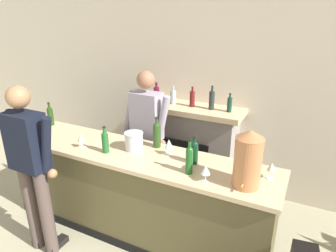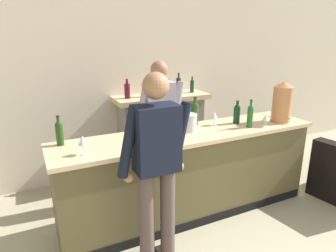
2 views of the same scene
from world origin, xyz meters
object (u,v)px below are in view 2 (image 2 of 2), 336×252
wine_bottle_merlot_tall (237,113)px  ice_bucket_steel (188,122)px  fireplace_stone (161,133)px  wine_bottle_riesling_slim (195,112)px  wine_glass_near_bucket (83,141)px  wine_glass_front_left (214,116)px  wine_glass_mid_counter (152,133)px  wine_bottle_port_short (178,127)px  wine_glass_by_dispenser (278,108)px  potted_plant_corner (293,142)px  person_bartender (160,124)px  wine_glass_back_row (266,118)px  person_customer (156,169)px  wine_bottle_rose_blush (59,132)px  copper_dispenser (282,102)px  wine_bottle_cabernet_heavy (250,115)px

wine_bottle_merlot_tall → ice_bucket_steel: bearing=-179.9°
fireplace_stone → wine_bottle_merlot_tall: 1.34m
wine_bottle_riesling_slim → wine_glass_near_bucket: size_ratio=1.88×
wine_glass_front_left → wine_glass_mid_counter: size_ratio=1.07×
wine_bottle_port_short → wine_glass_by_dispenser: (1.61, 0.22, -0.01)m
potted_plant_corner → person_bartender: person_bartender is taller
person_bartender → wine_bottle_merlot_tall: person_bartender is taller
wine_bottle_merlot_tall → wine_glass_mid_counter: (-1.20, -0.21, -0.02)m
fireplace_stone → wine_glass_near_bucket: 1.98m
fireplace_stone → wine_glass_front_left: size_ratio=8.96×
wine_glass_back_row → person_customer: bearing=-164.1°
ice_bucket_steel → person_bartender: bearing=105.1°
wine_bottle_rose_blush → wine_glass_near_bucket: bearing=-65.5°
potted_plant_corner → copper_dispenser: (-1.30, -0.87, 1.03)m
person_bartender → wine_glass_front_left: bearing=-40.2°
wine_bottle_cabernet_heavy → person_customer: bearing=-159.7°
fireplace_stone → copper_dispenser: bearing=-51.6°
ice_bucket_steel → wine_glass_by_dispenser: (1.38, 0.03, 0.02)m
person_customer → wine_bottle_cabernet_heavy: (1.42, 0.52, 0.17)m
person_bartender → wine_bottle_riesling_slim: bearing=-45.5°
wine_glass_back_row → wine_bottle_merlot_tall: bearing=128.7°
wine_bottle_cabernet_heavy → copper_dispenser: bearing=2.1°
potted_plant_corner → wine_bottle_rose_blush: wine_bottle_rose_blush is taller
wine_bottle_cabernet_heavy → wine_glass_near_bucket: bearing=-180.0°
person_customer → wine_bottle_rose_blush: person_customer is taller
person_bartender → wine_glass_front_left: person_bartender is taller
person_bartender → wine_glass_mid_counter: bearing=-119.6°
wine_bottle_riesling_slim → ice_bucket_steel: bearing=-137.7°
person_bartender → fireplace_stone: bearing=64.0°
potted_plant_corner → wine_glass_front_left: 2.40m
person_customer → wine_glass_by_dispenser: 2.22m
wine_glass_mid_counter → wine_bottle_port_short: bearing=5.0°
ice_bucket_steel → wine_glass_by_dispenser: bearing=1.3°
person_bartender → wine_bottle_cabernet_heavy: bearing=-39.1°
ice_bucket_steel → wine_bottle_merlot_tall: 0.68m
wine_glass_back_row → wine_bottle_rose_blush: bearing=169.6°
wine_bottle_riesling_slim → wine_bottle_port_short: 0.54m
wine_bottle_port_short → copper_dispenser: bearing=0.4°
wine_bottle_cabernet_heavy → fireplace_stone: bearing=111.8°
copper_dispenser → wine_glass_mid_counter: 1.75m
fireplace_stone → wine_glass_by_dispenser: (1.20, -1.10, 0.51)m
wine_glass_mid_counter → person_bartender: bearing=60.4°
wine_bottle_merlot_tall → wine_bottle_cabernet_heavy: bearing=-80.4°
wine_bottle_merlot_tall → wine_glass_back_row: size_ratio=1.85×
fireplace_stone → wine_glass_mid_counter: fireplace_stone is taller
wine_bottle_riesling_slim → wine_glass_by_dispenser: wine_bottle_riesling_slim is taller
wine_glass_by_dispenser → wine_glass_mid_counter: same height
person_customer → wine_bottle_rose_blush: size_ratio=5.99×
wine_glass_front_left → wine_glass_near_bucket: size_ratio=0.94×
ice_bucket_steel → wine_glass_front_left: 0.39m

